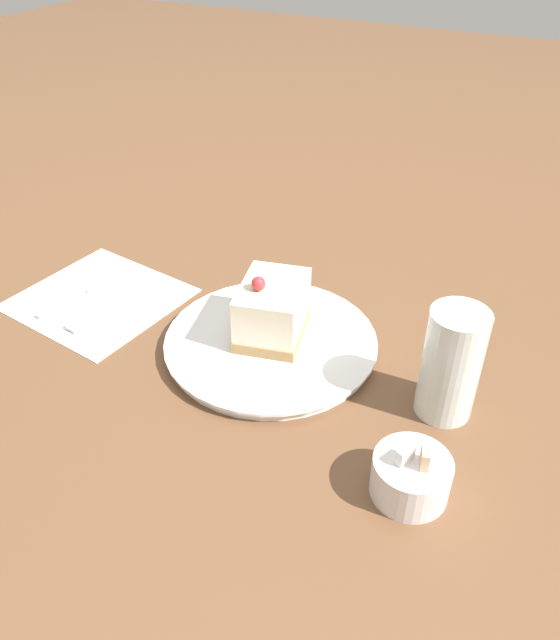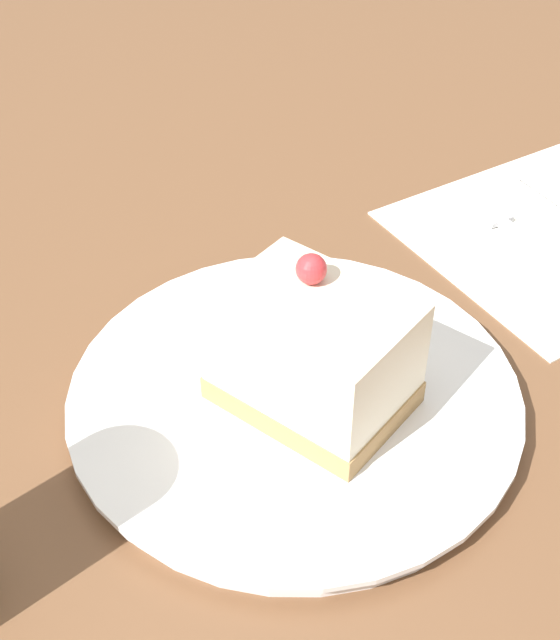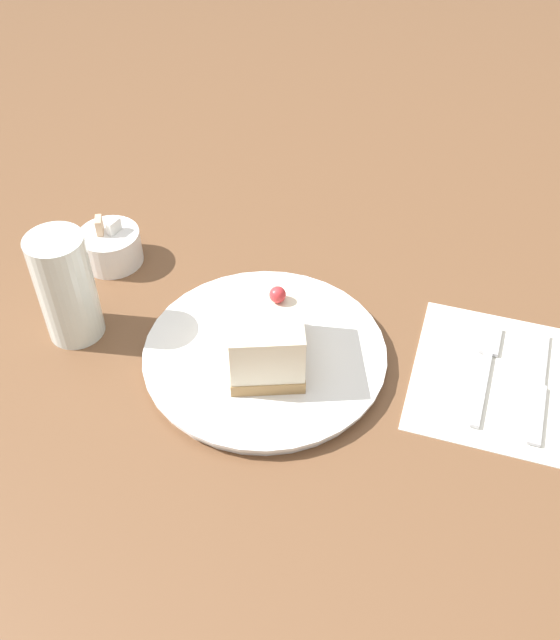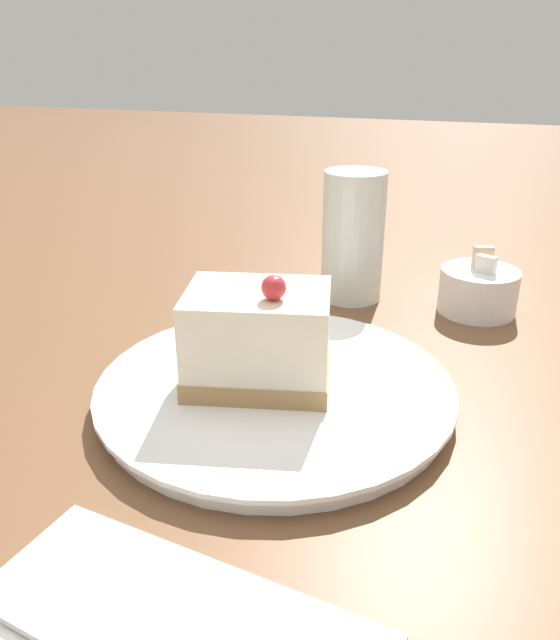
# 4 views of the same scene
# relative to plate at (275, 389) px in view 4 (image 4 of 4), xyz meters

# --- Properties ---
(ground_plane) EXTENTS (4.00, 4.00, 0.00)m
(ground_plane) POSITION_rel_plate_xyz_m (0.02, -0.03, -0.01)
(ground_plane) COLOR brown
(plate) EXTENTS (0.28, 0.28, 0.02)m
(plate) POSITION_rel_plate_xyz_m (0.00, 0.00, 0.00)
(plate) COLOR white
(plate) RESTS_ON ground_plane
(cake_slice) EXTENTS (0.10, 0.12, 0.09)m
(cake_slice) POSITION_rel_plate_xyz_m (0.00, -0.01, 0.04)
(cake_slice) COLOR #AD8451
(cake_slice) RESTS_ON plate
(sugar_bowl) EXTENTS (0.08, 0.08, 0.07)m
(sugar_bowl) POSITION_rel_plate_xyz_m (-0.23, 0.14, 0.01)
(sugar_bowl) COLOR white
(sugar_bowl) RESTS_ON ground_plane
(drinking_glass) EXTENTS (0.07, 0.07, 0.14)m
(drinking_glass) POSITION_rel_plate_xyz_m (-0.23, 0.01, 0.06)
(drinking_glass) COLOR silver
(drinking_glass) RESTS_ON ground_plane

